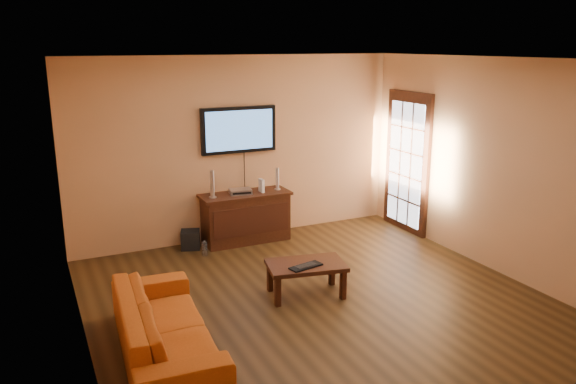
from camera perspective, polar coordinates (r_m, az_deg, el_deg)
ground_plane at (r=6.55m, az=3.11°, el=-10.98°), size 5.00×5.00×0.00m
room_walls at (r=6.56m, az=0.71°, el=4.62°), size 5.00×5.00×5.00m
french_door at (r=8.86m, az=11.99°, el=2.79°), size 0.07×1.02×2.22m
media_console at (r=8.31m, az=-4.31°, el=-2.56°), size 1.32×0.51×0.73m
television at (r=8.22m, az=-5.02°, el=6.30°), size 1.14×0.08×0.67m
coffee_table at (r=6.56m, az=1.85°, el=-7.73°), size 0.98×0.70×0.40m
sofa at (r=5.45m, az=-12.43°, el=-12.35°), size 0.72×2.05×0.79m
speaker_left at (r=7.98m, az=-7.70°, el=0.67°), size 0.11×0.11×0.39m
speaker_right at (r=8.36m, az=-1.08°, el=1.25°), size 0.09×0.09×0.33m
av_receiver at (r=8.19m, az=-4.86°, el=0.07°), size 0.35×0.27×0.07m
game_console at (r=8.24m, az=-2.71°, el=0.66°), size 0.04×0.14×0.20m
subwoofer at (r=8.19m, az=-9.88°, el=-4.78°), size 0.33×0.33×0.26m
bottle at (r=7.89m, az=-8.48°, el=-5.71°), size 0.08×0.08×0.22m
keyboard at (r=6.43m, az=1.82°, el=-7.54°), size 0.42×0.22×0.02m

